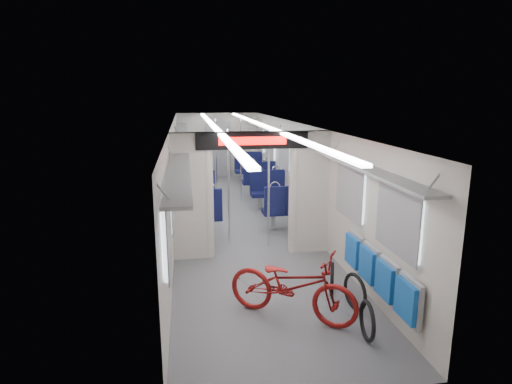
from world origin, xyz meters
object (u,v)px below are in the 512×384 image
Objects in this scene: bike_hoop_c at (332,281)px; seat_bay_far_right at (253,171)px; bike_hoop_a at (367,323)px; bike_hoop_b at (355,293)px; stanchion_far_right at (241,161)px; seat_bay_near_right at (275,196)px; seat_bay_near_left at (198,199)px; bicycle at (292,285)px; stanchion_far_left at (216,161)px; seat_bay_far_left at (194,173)px; stanchion_near_left at (229,188)px; stanchion_near_right at (269,190)px; flip_bench at (378,272)px.

bike_hoop_c is 7.56m from seat_bay_far_right.
bike_hoop_a is 0.75m from bike_hoop_b.
stanchion_far_right reaches higher than bike_hoop_a.
seat_bay_near_right reaches higher than bike_hoop_c.
seat_bay_near_left is at bearing 109.52° from bike_hoop_a.
stanchion_far_right is (-0.76, 6.42, 0.91)m from bike_hoop_b.
stanchion_far_left is (-0.51, 6.52, 0.68)m from bicycle.
stanchion_far_right reaches higher than seat_bay_far_right.
seat_bay_near_left is at bearing 113.90° from bike_hoop_b.
seat_bay_near_right is 3.92m from seat_bay_far_left.
bike_hoop_b is 4.99m from seat_bay_near_left.
bike_hoop_c is at bearing -90.24° from seat_bay_near_right.
seat_bay_near_left is at bearing 114.49° from bike_hoop_c.
bike_hoop_b is 3.45m from stanchion_near_left.
bike_hoop_a is at bearing -80.72° from stanchion_near_right.
seat_bay_far_right reaches higher than bicycle.
stanchion_far_right is at bearing 32.97° from bicycle.
stanchion_near_right is (-0.56, -5.34, 0.58)m from seat_bay_far_right.
stanchion_near_right is at bearing -22.98° from stanchion_near_left.
bike_hoop_b is at bearing -76.03° from seat_bay_far_left.
stanchion_far_left reaches higher than bike_hoop_c.
bike_hoop_a is at bearing -100.83° from bike_hoop_b.
stanchion_near_right is at bearing 109.32° from flip_bench.
stanchion_far_left is (-1.43, 6.45, 0.91)m from bike_hoop_b.
seat_bay_near_left reaches higher than seat_bay_far_left.
flip_bench reaches higher than bike_hoop_a.
bicycle is 1.20m from flip_bench.
seat_bay_far_right is 0.98× the size of stanchion_far_left.
seat_bay_far_left is 0.91× the size of stanchion_near_right.
bike_hoop_a is 9.04m from seat_bay_far_left.
seat_bay_near_left reaches higher than seat_bay_near_right.
flip_bench reaches higher than bike_hoop_c.
bike_hoop_c is at bearing -78.03° from stanchion_far_left.
stanchion_far_right is at bearing 56.06° from seat_bay_near_left.
flip_bench is 3.00m from stanchion_near_right.
seat_bay_far_right is at bearing 92.95° from flip_bench.
seat_bay_near_left is at bearing -176.84° from seat_bay_near_right.
seat_bay_near_left is 1.87m from seat_bay_near_right.
stanchion_far_left is at bearing 72.79° from seat_bay_near_left.
bike_hoop_a is 8.78m from seat_bay_far_right.
seat_bay_near_left is 1.00× the size of stanchion_near_left.
flip_bench is at bearing -75.41° from stanchion_far_left.
stanchion_far_left reaches higher than bike_hoop_a.
bicycle is 4.75m from seat_bay_near_left.
bike_hoop_c is 2.45m from stanchion_near_right.
stanchion_far_left is (0.01, 3.44, 0.00)m from stanchion_near_left.
bicycle is at bearing -94.51° from stanchion_near_right.
seat_bay_far_left is 0.91× the size of stanchion_near_left.
seat_bay_far_right is at bearing 91.04° from bike_hoop_b.
seat_bay_far_left is 0.91× the size of stanchion_far_left.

